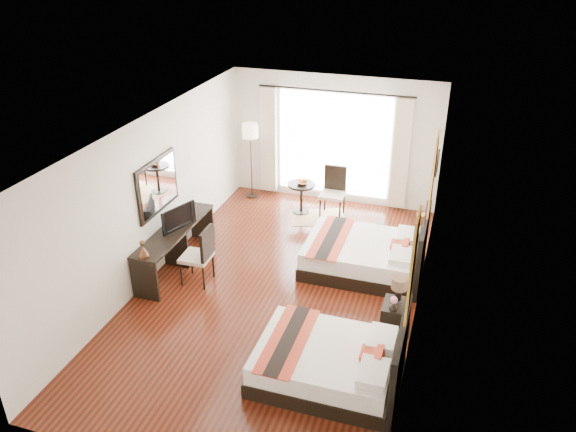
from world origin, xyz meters
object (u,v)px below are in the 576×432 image
(bed_near, at_px, (332,362))
(nightstand, at_px, (395,317))
(floor_lamp, at_px, (250,136))
(side_table, at_px, (301,198))
(desk_chair, at_px, (198,266))
(console_desk, at_px, (176,247))
(fruit_bowl, at_px, (302,183))
(bed_far, at_px, (367,255))
(table_lamp, at_px, (399,285))
(window_chair, at_px, (333,202))
(television, at_px, (176,216))
(vase, at_px, (393,305))

(bed_near, height_order, nightstand, bed_near)
(floor_lamp, bearing_deg, side_table, -18.46)
(nightstand, height_order, desk_chair, desk_chair)
(bed_near, distance_m, console_desk, 3.86)
(fruit_bowl, bearing_deg, bed_far, -45.94)
(table_lamp, bearing_deg, window_chair, 118.32)
(fruit_bowl, bearing_deg, table_lamp, -53.10)
(console_desk, distance_m, desk_chair, 0.69)
(television, relative_size, fruit_bowl, 3.12)
(fruit_bowl, height_order, window_chair, window_chair)
(table_lamp, bearing_deg, floor_lamp, 135.20)
(table_lamp, xyz_separation_m, floor_lamp, (-3.77, 3.74, 0.69))
(nightstand, distance_m, desk_chair, 3.40)
(television, xyz_separation_m, fruit_bowl, (1.51, 2.64, -0.27))
(bed_near, distance_m, window_chair, 4.86)
(bed_far, bearing_deg, television, -165.44)
(bed_far, bearing_deg, bed_near, -88.73)
(bed_far, xyz_separation_m, table_lamp, (0.72, -1.48, 0.46))
(bed_near, bearing_deg, window_chair, 103.62)
(bed_near, distance_m, fruit_bowl, 5.01)
(nightstand, bearing_deg, bed_near, -116.33)
(bed_near, distance_m, television, 3.94)
(nightstand, relative_size, console_desk, 0.22)
(nightstand, relative_size, side_table, 0.72)
(bed_near, distance_m, nightstand, 1.47)
(console_desk, distance_m, television, 0.59)
(side_table, distance_m, fruit_bowl, 0.36)
(television, bearing_deg, side_table, -7.73)
(console_desk, relative_size, fruit_bowl, 9.39)
(television, height_order, floor_lamp, floor_lamp)
(desk_chair, relative_size, floor_lamp, 0.61)
(television, bearing_deg, fruit_bowl, -8.24)
(television, relative_size, desk_chair, 0.70)
(window_chair, bearing_deg, desk_chair, -27.49)
(console_desk, xyz_separation_m, floor_lamp, (0.23, 3.18, 1.07))
(bed_near, bearing_deg, floor_lamp, 121.25)
(vase, distance_m, floor_lamp, 5.53)
(fruit_bowl, bearing_deg, side_table, 114.46)
(television, bearing_deg, floor_lamp, 17.73)
(floor_lamp, relative_size, window_chair, 1.60)
(bed_far, bearing_deg, fruit_bowl, 134.06)
(bed_near, height_order, window_chair, bed_near)
(floor_lamp, xyz_separation_m, fruit_bowl, (1.30, -0.46, -0.75))
(television, distance_m, side_table, 3.13)
(floor_lamp, relative_size, fruit_bowl, 7.30)
(nightstand, height_order, console_desk, console_desk)
(table_lamp, relative_size, fruit_bowl, 1.62)
(table_lamp, distance_m, television, 4.03)
(side_table, distance_m, window_chair, 0.67)
(bed_far, height_order, window_chair, bed_far)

